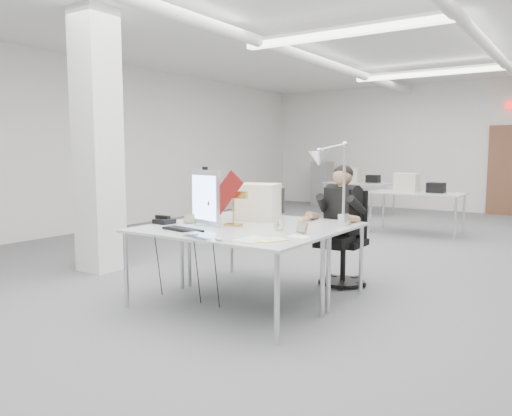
{
  "coord_description": "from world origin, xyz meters",
  "views": [
    {
      "loc": [
        2.77,
        -6.05,
        1.48
      ],
      "look_at": [
        0.05,
        -2.0,
        0.93
      ],
      "focal_mm": 35.0,
      "sensor_mm": 36.0,
      "label": 1
    }
  ],
  "objects_px": {
    "bankers_lamp": "(233,209)",
    "beige_monitor": "(259,202)",
    "seated_person": "(342,205)",
    "desk_phone": "(164,221)",
    "desk_main": "(221,233)",
    "office_chair": "(343,243)",
    "monitor": "(205,198)",
    "architect_lamp": "(333,179)",
    "laptop": "(195,236)"
  },
  "relations": [
    {
      "from": "monitor",
      "to": "desk_phone",
      "type": "xyz_separation_m",
      "value": [
        -0.41,
        -0.16,
        -0.25
      ]
    },
    {
      "from": "bankers_lamp",
      "to": "desk_main",
      "type": "bearing_deg",
      "value": -89.52
    },
    {
      "from": "laptop",
      "to": "beige_monitor",
      "type": "bearing_deg",
      "value": 114.08
    },
    {
      "from": "desk_main",
      "to": "monitor",
      "type": "relative_size",
      "value": 3.27
    },
    {
      "from": "desk_phone",
      "to": "beige_monitor",
      "type": "distance_m",
      "value": 1.02
    },
    {
      "from": "bankers_lamp",
      "to": "beige_monitor",
      "type": "bearing_deg",
      "value": 74.13
    },
    {
      "from": "monitor",
      "to": "architect_lamp",
      "type": "xyz_separation_m",
      "value": [
        1.17,
        0.46,
        0.2
      ]
    },
    {
      "from": "office_chair",
      "to": "monitor",
      "type": "bearing_deg",
      "value": -106.15
    },
    {
      "from": "office_chair",
      "to": "monitor",
      "type": "relative_size",
      "value": 1.71
    },
    {
      "from": "desk_phone",
      "to": "office_chair",
      "type": "bearing_deg",
      "value": 50.94
    },
    {
      "from": "seated_person",
      "to": "beige_monitor",
      "type": "relative_size",
      "value": 2.35
    },
    {
      "from": "laptop",
      "to": "bankers_lamp",
      "type": "xyz_separation_m",
      "value": [
        -0.15,
        0.76,
        0.15
      ]
    },
    {
      "from": "beige_monitor",
      "to": "architect_lamp",
      "type": "height_order",
      "value": "architect_lamp"
    },
    {
      "from": "seated_person",
      "to": "bankers_lamp",
      "type": "xyz_separation_m",
      "value": [
        -0.68,
        -1.09,
        0.02
      ]
    },
    {
      "from": "monitor",
      "to": "architect_lamp",
      "type": "bearing_deg",
      "value": 36.14
    },
    {
      "from": "desk_main",
      "to": "bankers_lamp",
      "type": "bearing_deg",
      "value": 109.99
    },
    {
      "from": "office_chair",
      "to": "architect_lamp",
      "type": "relative_size",
      "value": 0.99
    },
    {
      "from": "desk_main",
      "to": "seated_person",
      "type": "distance_m",
      "value": 1.57
    },
    {
      "from": "desk_phone",
      "to": "laptop",
      "type": "bearing_deg",
      "value": -25.77
    },
    {
      "from": "seated_person",
      "to": "office_chair",
      "type": "bearing_deg",
      "value": 110.39
    },
    {
      "from": "desk_main",
      "to": "office_chair",
      "type": "distance_m",
      "value": 1.63
    },
    {
      "from": "seated_person",
      "to": "bankers_lamp",
      "type": "height_order",
      "value": "seated_person"
    },
    {
      "from": "desk_main",
      "to": "monitor",
      "type": "xyz_separation_m",
      "value": [
        -0.39,
        0.26,
        0.29
      ]
    },
    {
      "from": "desk_phone",
      "to": "bankers_lamp",
      "type": "bearing_deg",
      "value": 27.23
    },
    {
      "from": "office_chair",
      "to": "desk_phone",
      "type": "height_order",
      "value": "office_chair"
    },
    {
      "from": "architect_lamp",
      "to": "desk_main",
      "type": "bearing_deg",
      "value": -151.72
    },
    {
      "from": "desk_main",
      "to": "monitor",
      "type": "height_order",
      "value": "monitor"
    },
    {
      "from": "seated_person",
      "to": "monitor",
      "type": "relative_size",
      "value": 1.74
    },
    {
      "from": "desk_phone",
      "to": "beige_monitor",
      "type": "height_order",
      "value": "beige_monitor"
    },
    {
      "from": "seated_person",
      "to": "desk_phone",
      "type": "distance_m",
      "value": 1.92
    },
    {
      "from": "monitor",
      "to": "beige_monitor",
      "type": "xyz_separation_m",
      "value": [
        0.22,
        0.62,
        -0.08
      ]
    },
    {
      "from": "monitor",
      "to": "beige_monitor",
      "type": "distance_m",
      "value": 0.67
    },
    {
      "from": "desk_main",
      "to": "monitor",
      "type": "distance_m",
      "value": 0.55
    },
    {
      "from": "office_chair",
      "to": "bankers_lamp",
      "type": "height_order",
      "value": "bankers_lamp"
    },
    {
      "from": "desk_main",
      "to": "laptop",
      "type": "relative_size",
      "value": 5.19
    },
    {
      "from": "monitor",
      "to": "laptop",
      "type": "distance_m",
      "value": 0.8
    },
    {
      "from": "laptop",
      "to": "architect_lamp",
      "type": "xyz_separation_m",
      "value": [
        0.76,
        1.1,
        0.46
      ]
    },
    {
      "from": "desk_main",
      "to": "seated_person",
      "type": "height_order",
      "value": "seated_person"
    },
    {
      "from": "office_chair",
      "to": "bankers_lamp",
      "type": "distance_m",
      "value": 1.4
    },
    {
      "from": "desk_main",
      "to": "office_chair",
      "type": "bearing_deg",
      "value": 70.5
    },
    {
      "from": "laptop",
      "to": "architect_lamp",
      "type": "relative_size",
      "value": 0.37
    },
    {
      "from": "seated_person",
      "to": "desk_phone",
      "type": "xyz_separation_m",
      "value": [
        -1.34,
        -1.37,
        -0.12
      ]
    },
    {
      "from": "bankers_lamp",
      "to": "desk_phone",
      "type": "distance_m",
      "value": 0.74
    },
    {
      "from": "office_chair",
      "to": "seated_person",
      "type": "xyz_separation_m",
      "value": [
        0.0,
        -0.05,
        0.43
      ]
    },
    {
      "from": "seated_person",
      "to": "laptop",
      "type": "height_order",
      "value": "seated_person"
    },
    {
      "from": "seated_person",
      "to": "desk_phone",
      "type": "bearing_deg",
      "value": -114.09
    },
    {
      "from": "monitor",
      "to": "beige_monitor",
      "type": "relative_size",
      "value": 1.35
    },
    {
      "from": "seated_person",
      "to": "architect_lamp",
      "type": "bearing_deg",
      "value": -52.13
    },
    {
      "from": "office_chair",
      "to": "architect_lamp",
      "type": "bearing_deg",
      "value": -53.17
    },
    {
      "from": "office_chair",
      "to": "architect_lamp",
      "type": "xyz_separation_m",
      "value": [
        0.23,
        -0.79,
        0.76
      ]
    }
  ]
}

